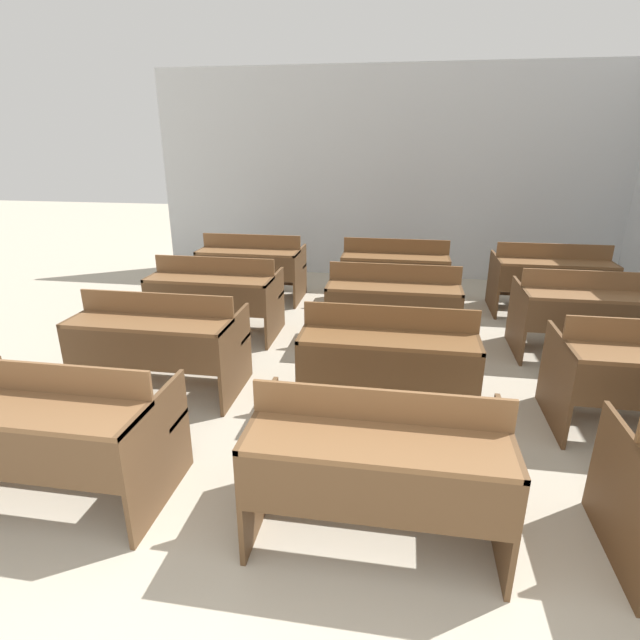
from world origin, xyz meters
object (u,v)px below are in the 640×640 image
(bench_third_left, at_px, (215,294))
(bench_back_right, at_px, (550,277))
(bench_second_left, at_px, (159,340))
(bench_second_center, at_px, (388,356))
(bench_third_center, at_px, (393,303))
(bench_back_left, at_px, (252,265))
(bench_back_center, at_px, (395,271))
(bench_front_center, at_px, (377,461))
(bench_front_left, at_px, (49,428))
(bench_third_right, at_px, (589,312))

(bench_third_left, xyz_separation_m, bench_back_right, (3.69, 1.32, 0.00))
(bench_second_left, distance_m, bench_second_center, 1.86)
(bench_third_left, bearing_deg, bench_third_center, -0.05)
(bench_back_left, bearing_deg, bench_back_center, 0.09)
(bench_front_center, xyz_separation_m, bench_back_center, (-0.01, 3.95, 0.00))
(bench_second_left, distance_m, bench_back_right, 4.52)
(bench_back_right, bearing_deg, bench_third_left, -160.28)
(bench_third_center, bearing_deg, bench_front_left, -125.34)
(bench_front_center, bearing_deg, bench_third_center, 89.85)
(bench_back_right, bearing_deg, bench_second_left, -144.62)
(bench_second_center, relative_size, bench_back_left, 1.00)
(bench_front_center, relative_size, bench_second_center, 1.00)
(bench_third_left, bearing_deg, bench_second_left, -89.90)
(bench_front_left, bearing_deg, bench_back_left, 89.93)
(bench_front_center, bearing_deg, bench_third_right, 55.16)
(bench_second_left, relative_size, bench_back_left, 1.00)
(bench_third_right, relative_size, bench_back_right, 1.00)
(bench_second_left, distance_m, bench_back_center, 3.20)
(bench_front_left, xyz_separation_m, bench_back_right, (3.69, 3.95, 0.00))
(bench_second_left, relative_size, bench_back_right, 1.00)
(bench_front_left, height_order, bench_second_left, same)
(bench_second_center, relative_size, bench_back_right, 1.00)
(bench_front_left, bearing_deg, bench_back_center, 64.89)
(bench_back_center, bearing_deg, bench_third_left, -144.53)
(bench_front_center, distance_m, bench_third_center, 2.63)
(bench_second_center, bearing_deg, bench_third_center, 89.96)
(bench_back_left, bearing_deg, bench_second_center, -54.81)
(bench_third_right, height_order, bench_back_right, same)
(bench_third_center, bearing_deg, bench_back_center, 90.61)
(bench_third_right, xyz_separation_m, bench_back_left, (-3.71, 1.29, 0.00))
(bench_front_center, height_order, bench_second_center, same)
(bench_second_left, height_order, bench_third_right, same)
(bench_front_center, height_order, bench_back_right, same)
(bench_front_left, relative_size, bench_back_right, 1.00)
(bench_third_left, xyz_separation_m, bench_third_right, (3.71, 0.03, 0.00))
(bench_second_left, xyz_separation_m, bench_back_left, (0.00, 2.61, 0.00))
(bench_front_center, distance_m, bench_third_right, 3.25)
(bench_front_center, relative_size, bench_third_right, 1.00)
(bench_front_center, height_order, bench_third_right, same)
(bench_second_center, xyz_separation_m, bench_back_center, (-0.01, 2.64, 0.00))
(bench_back_center, bearing_deg, bench_third_right, -34.69)
(bench_third_right, bearing_deg, bench_back_center, 145.31)
(bench_third_left, bearing_deg, bench_back_left, 89.82)
(bench_front_center, distance_m, bench_third_left, 3.22)
(bench_front_left, relative_size, bench_back_center, 1.00)
(bench_second_center, relative_size, bench_third_left, 1.00)
(bench_third_right, bearing_deg, bench_second_left, -160.36)
(bench_front_left, distance_m, bench_third_center, 3.22)
(bench_third_left, distance_m, bench_third_right, 3.71)
(bench_back_left, xyz_separation_m, bench_back_right, (3.68, 0.01, 0.00))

